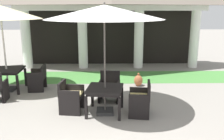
# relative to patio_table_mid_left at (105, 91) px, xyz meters

# --- Properties ---
(background_pavilion) EXTENTS (8.92, 2.99, 3.94)m
(background_pavilion) POSITION_rel_patio_table_mid_left_xyz_m (0.23, 5.27, 2.45)
(background_pavilion) COLOR white
(background_pavilion) RESTS_ON ground
(lawn_strip) EXTENTS (10.72, 1.81, 0.01)m
(lawn_strip) POSITION_rel_patio_table_mid_left_xyz_m (0.23, 3.50, -0.61)
(lawn_strip) COLOR #47843D
(lawn_strip) RESTS_ON ground
(patio_table_mid_left) EXTENTS (1.01, 1.01, 0.71)m
(patio_table_mid_left) POSITION_rel_patio_table_mid_left_xyz_m (0.00, 0.00, 0.00)
(patio_table_mid_left) COLOR black
(patio_table_mid_left) RESTS_ON ground
(patio_umbrella_mid_left) EXTENTS (2.90, 2.90, 2.84)m
(patio_umbrella_mid_left) POSITION_rel_patio_table_mid_left_xyz_m (-0.00, 0.00, 1.99)
(patio_umbrella_mid_left) COLOR #2D2D2D
(patio_umbrella_mid_left) RESTS_ON ground
(patio_chair_mid_left_west) EXTENTS (0.64, 0.66, 0.84)m
(patio_chair_mid_left_west) POSITION_rel_patio_table_mid_left_xyz_m (-0.92, 0.12, -0.20)
(patio_chair_mid_left_west) COLOR black
(patio_chair_mid_left_west) RESTS_ON ground
(patio_chair_mid_left_east) EXTENTS (0.61, 0.70, 0.88)m
(patio_chair_mid_left_east) POSITION_rel_patio_table_mid_left_xyz_m (0.92, -0.12, -0.19)
(patio_chair_mid_left_east) COLOR black
(patio_chair_mid_left_east) RESTS_ON ground
(patio_chair_mid_left_north) EXTENTS (0.68, 0.60, 0.87)m
(patio_chair_mid_left_north) POSITION_rel_patio_table_mid_left_xyz_m (0.12, 0.92, -0.22)
(patio_chair_mid_left_north) COLOR black
(patio_chair_mid_left_north) RESTS_ON ground
(patio_table_mid_right) EXTENTS (1.05, 1.05, 0.75)m
(patio_table_mid_right) POSITION_rel_patio_table_mid_left_xyz_m (-3.29, 1.91, 0.04)
(patio_table_mid_right) COLOR black
(patio_table_mid_right) RESTS_ON ground
(patio_umbrella_mid_right) EXTENTS (2.58, 2.58, 2.86)m
(patio_umbrella_mid_right) POSITION_rel_patio_table_mid_left_xyz_m (-3.29, 1.91, 1.96)
(patio_umbrella_mid_right) COLOR #2D2D2D
(patio_umbrella_mid_right) RESTS_ON ground
(patio_chair_mid_right_east) EXTENTS (0.55, 0.66, 0.85)m
(patio_chair_mid_right_east) POSITION_rel_patio_table_mid_left_xyz_m (-2.28, 1.96, -0.20)
(patio_chair_mid_right_east) COLOR black
(patio_chair_mid_right_east) RESTS_ON ground
(terracotta_urn) EXTENTS (0.30, 0.30, 0.48)m
(terracotta_urn) POSITION_rel_patio_table_mid_left_xyz_m (1.17, 2.33, -0.41)
(terracotta_urn) COLOR #9E5633
(terracotta_urn) RESTS_ON ground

